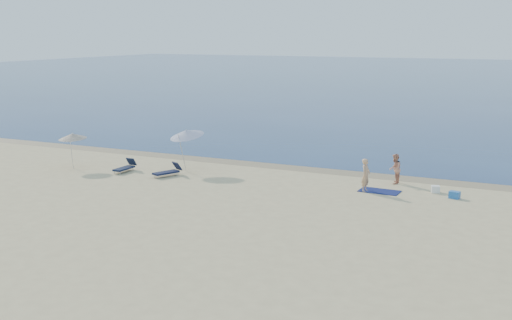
{
  "coord_description": "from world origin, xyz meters",
  "views": [
    {
      "loc": [
        11.21,
        -14.1,
        7.65
      ],
      "look_at": [
        -2.89,
        16.0,
        1.0
      ],
      "focal_mm": 45.0,
      "sensor_mm": 36.0,
      "label": 1
    }
  ],
  "objects_px": {
    "person_left": "(366,175)",
    "blue_cooler": "(454,195)",
    "person_right": "(395,169)",
    "umbrella_near": "(186,133)"
  },
  "relations": [
    {
      "from": "person_right",
      "to": "blue_cooler",
      "type": "xyz_separation_m",
      "value": [
        3.24,
        -1.77,
        -0.61
      ]
    },
    {
      "from": "blue_cooler",
      "to": "umbrella_near",
      "type": "distance_m",
      "value": 14.71
    },
    {
      "from": "person_left",
      "to": "person_right",
      "type": "relative_size",
      "value": 1.05
    },
    {
      "from": "blue_cooler",
      "to": "person_left",
      "type": "bearing_deg",
      "value": -161.52
    },
    {
      "from": "person_left",
      "to": "blue_cooler",
      "type": "xyz_separation_m",
      "value": [
        4.15,
        0.48,
        -0.65
      ]
    },
    {
      "from": "person_right",
      "to": "umbrella_near",
      "type": "height_order",
      "value": "umbrella_near"
    },
    {
      "from": "person_left",
      "to": "umbrella_near",
      "type": "distance_m",
      "value": 10.53
    },
    {
      "from": "person_left",
      "to": "person_right",
      "type": "distance_m",
      "value": 2.43
    },
    {
      "from": "person_left",
      "to": "blue_cooler",
      "type": "relative_size",
      "value": 3.45
    },
    {
      "from": "person_left",
      "to": "person_right",
      "type": "height_order",
      "value": "person_left"
    }
  ]
}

